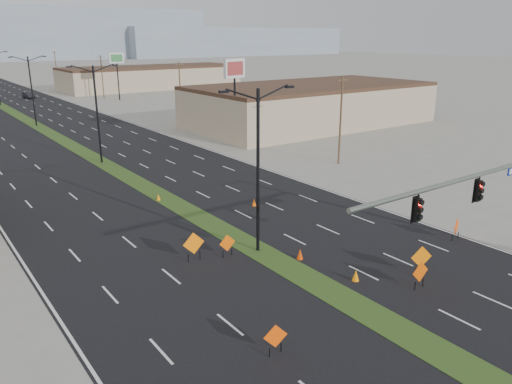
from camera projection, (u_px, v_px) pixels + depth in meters
ground at (419, 342)px, 21.88m from camera, size 600.00×600.00×0.00m
building_se_near at (311, 106)px, 74.86m from camera, size 36.00×18.00×5.50m
building_se_far at (152, 78)px, 127.36m from camera, size 44.00×16.00×5.00m
mesa_center at (6, 33)px, 271.73m from camera, size 220.00×50.00×28.00m
mesa_east at (231, 42)px, 343.98m from camera, size 160.00×50.00×18.00m
signal_mast at (496, 192)px, 26.78m from camera, size 16.30×0.60×8.00m
streetlight_0 at (258, 167)px, 29.52m from camera, size 5.15×0.24×10.02m
streetlight_1 at (97, 111)px, 51.14m from camera, size 5.15×0.24×10.02m
streetlight_2 at (32, 89)px, 72.76m from camera, size 5.15×0.24×10.02m
utility_pole_0 at (341, 119)px, 50.99m from camera, size 1.60×0.20×9.00m
utility_pole_1 at (180, 90)px, 78.01m from camera, size 1.60×0.20×9.00m
utility_pole_2 at (102, 76)px, 105.04m from camera, size 1.60×0.20×9.00m
utility_pole_3 at (56, 68)px, 132.06m from camera, size 1.60×0.20×9.00m
car_mid at (28, 95)px, 106.77m from camera, size 1.81×4.29×1.38m
construction_sign_0 at (275, 337)px, 20.77m from camera, size 1.03×0.34×1.42m
construction_sign_1 at (194, 244)px, 29.43m from camera, size 1.36×0.17×1.81m
construction_sign_2 at (227, 244)px, 30.08m from camera, size 1.07×0.10×1.43m
construction_sign_3 at (420, 273)px, 26.23m from camera, size 1.17×0.10×1.56m
construction_sign_4 at (421, 258)px, 27.76m from camera, size 1.21×0.51×1.71m
construction_sign_5 at (456, 227)px, 32.51m from camera, size 1.08×0.46×1.53m
cone_0 at (356, 275)px, 27.21m from camera, size 0.51×0.51×0.66m
cone_1 at (300, 254)px, 29.85m from camera, size 0.47×0.47×0.67m
cone_2 at (254, 202)px, 39.24m from camera, size 0.43×0.43×0.58m
cone_3 at (158, 197)px, 40.51m from camera, size 0.45×0.45×0.57m
pole_sign_east_near at (235, 75)px, 58.95m from camera, size 3.34×1.14×10.28m
pole_sign_east_far at (117, 62)px, 101.84m from camera, size 3.11×0.49×9.52m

